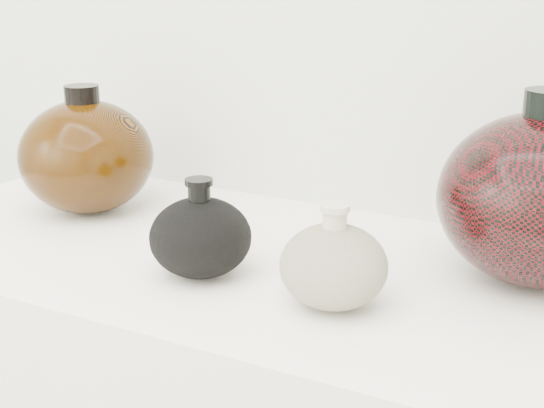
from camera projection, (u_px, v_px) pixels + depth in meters
The scene contains 4 objects.
black_gourd_vase at pixel (201, 237), 0.95m from camera, with size 0.13×0.13×0.13m.
cream_gourd_vase at pixel (334, 265), 0.87m from camera, with size 0.16×0.16×0.12m.
left_round_pot at pixel (87, 156), 1.18m from camera, with size 0.27×0.27×0.20m.
right_round_pot at pixel (541, 198), 0.92m from camera, with size 0.27×0.27×0.24m.
Camera 1 is at (0.43, 0.12, 1.28)m, focal length 50.00 mm.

